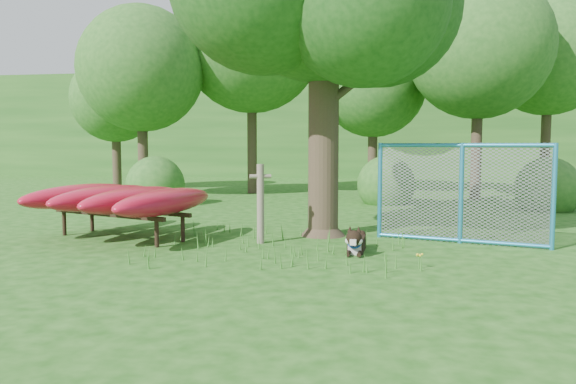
# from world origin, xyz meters

# --- Properties ---
(ground) EXTENTS (80.00, 80.00, 0.00)m
(ground) POSITION_xyz_m (0.00, 0.00, 0.00)
(ground) COLOR #164A0E
(ground) RESTS_ON ground
(wooden_post) EXTENTS (0.40, 0.22, 1.49)m
(wooden_post) POSITION_xyz_m (-0.37, 1.45, 0.79)
(wooden_post) COLOR #6A5F50
(wooden_post) RESTS_ON ground
(kayak_rack) EXTENTS (3.65, 3.94, 1.03)m
(kayak_rack) POSITION_xyz_m (-3.20, 1.53, 0.79)
(kayak_rack) COLOR black
(kayak_rack) RESTS_ON ground
(husky_dog) EXTENTS (0.32, 1.16, 0.52)m
(husky_dog) POSITION_xyz_m (1.45, 0.79, 0.18)
(husky_dog) COLOR black
(husky_dog) RESTS_ON ground
(fence_section) EXTENTS (3.12, 1.00, 3.15)m
(fence_section) POSITION_xyz_m (3.35, 2.09, 0.95)
(fence_section) COLOR #2887BC
(fence_section) RESTS_ON ground
(wildflower_clump) EXTENTS (0.11, 0.11, 0.24)m
(wildflower_clump) POSITION_xyz_m (2.44, -0.28, 0.19)
(wildflower_clump) COLOR #3B7C28
(wildflower_clump) RESTS_ON ground
(bg_tree_a) EXTENTS (4.40, 4.40, 6.70)m
(bg_tree_a) POSITION_xyz_m (-6.50, 10.00, 4.48)
(bg_tree_a) COLOR #34281C
(bg_tree_a) RESTS_ON ground
(bg_tree_b) EXTENTS (5.20, 5.20, 8.22)m
(bg_tree_b) POSITION_xyz_m (-3.00, 12.00, 5.61)
(bg_tree_b) COLOR #34281C
(bg_tree_b) RESTS_ON ground
(bg_tree_c) EXTENTS (4.00, 4.00, 6.12)m
(bg_tree_c) POSITION_xyz_m (1.50, 13.00, 4.11)
(bg_tree_c) COLOR #34281C
(bg_tree_c) RESTS_ON ground
(bg_tree_d) EXTENTS (4.80, 4.80, 7.50)m
(bg_tree_d) POSITION_xyz_m (5.00, 11.00, 5.08)
(bg_tree_d) COLOR #34281C
(bg_tree_d) RESTS_ON ground
(bg_tree_e) EXTENTS (4.60, 4.60, 7.55)m
(bg_tree_e) POSITION_xyz_m (8.00, 14.00, 5.23)
(bg_tree_e) COLOR #34281C
(bg_tree_e) RESTS_ON ground
(bg_tree_f) EXTENTS (3.60, 3.60, 5.55)m
(bg_tree_f) POSITION_xyz_m (-9.00, 13.00, 3.73)
(bg_tree_f) COLOR #34281C
(bg_tree_f) RESTS_ON ground
(shrub_left) EXTENTS (1.80, 1.80, 1.80)m
(shrub_left) POSITION_xyz_m (-5.00, 7.50, 0.00)
(shrub_left) COLOR #255B1D
(shrub_left) RESTS_ON ground
(shrub_right) EXTENTS (1.80, 1.80, 1.80)m
(shrub_right) POSITION_xyz_m (6.50, 8.00, 0.00)
(shrub_right) COLOR #255B1D
(shrub_right) RESTS_ON ground
(shrub_mid) EXTENTS (1.80, 1.80, 1.80)m
(shrub_mid) POSITION_xyz_m (2.00, 9.00, 0.00)
(shrub_mid) COLOR #255B1D
(shrub_mid) RESTS_ON ground
(wooded_hillside) EXTENTS (80.00, 12.00, 6.00)m
(wooded_hillside) POSITION_xyz_m (0.00, 28.00, 3.00)
(wooded_hillside) COLOR #255B1D
(wooded_hillside) RESTS_ON ground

